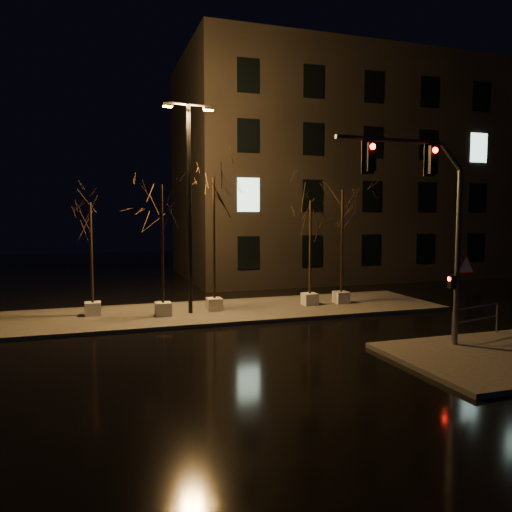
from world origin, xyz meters
name	(u,v)px	position (x,y,z in m)	size (l,w,h in m)	color
ground	(241,350)	(0.00, 0.00, 0.00)	(90.00, 90.00, 0.00)	black
median	(202,313)	(0.00, 6.00, 0.07)	(22.00, 5.00, 0.15)	#413E3A
sidewalk_corner	(509,356)	(7.50, -3.50, 0.07)	(7.00, 5.00, 0.15)	#413E3A
building	(353,173)	(14.00, 18.00, 7.50)	(25.00, 12.00, 15.00)	black
tree_1	(91,227)	(-4.55, 6.59, 3.84)	(1.80, 1.80, 4.86)	silver
tree_2	(162,214)	(-1.74, 5.60, 4.40)	(1.80, 1.80, 5.60)	silver
tree_3	(214,207)	(0.56, 6.02, 4.69)	(1.80, 1.80, 5.99)	silver
tree_4	(310,224)	(5.12, 5.95, 3.95)	(1.80, 1.80, 5.00)	silver
tree_5	(342,215)	(6.76, 5.94, 4.34)	(1.80, 1.80, 5.52)	silver
traffic_signal_mast	(433,213)	(5.62, -2.13, 4.41)	(5.31, 0.39, 6.48)	#5B5D63
streetlight_main	(189,194)	(-0.55, 5.80, 5.25)	(2.21, 0.47, 8.85)	black
guard_rail_a	(476,317)	(8.00, -1.50, 0.85)	(2.43, 0.60, 1.07)	#5B5D63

